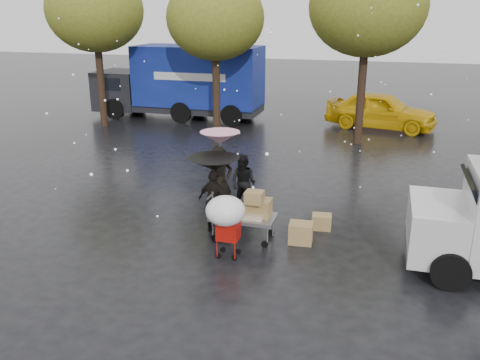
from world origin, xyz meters
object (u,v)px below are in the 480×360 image
(person_black, at_px, (214,202))
(blue_truck, at_px, (183,82))
(person_pink, at_px, (221,182))
(yellow_taxi, at_px, (381,110))
(shopping_cart, at_px, (226,214))
(vendor_cart, at_px, (247,211))

(person_black, xyz_separation_m, blue_truck, (-5.87, 12.51, 0.97))
(person_pink, height_order, yellow_taxi, person_pink)
(blue_truck, height_order, yellow_taxi, blue_truck)
(person_pink, height_order, blue_truck, blue_truck)
(shopping_cart, xyz_separation_m, blue_truck, (-6.57, 13.82, 0.69))
(person_black, xyz_separation_m, shopping_cart, (0.71, -1.31, 0.28))
(vendor_cart, xyz_separation_m, blue_truck, (-6.72, 12.71, 1.03))
(person_black, bearing_deg, shopping_cart, 137.11)
(vendor_cart, height_order, yellow_taxi, yellow_taxi)
(person_pink, bearing_deg, vendor_cart, -100.05)
(vendor_cart, relative_size, yellow_taxi, 0.31)
(shopping_cart, distance_m, blue_truck, 15.32)
(person_pink, distance_m, shopping_cart, 2.42)
(person_black, xyz_separation_m, yellow_taxi, (3.57, 12.75, 0.04))
(person_pink, relative_size, vendor_cart, 1.25)
(blue_truck, relative_size, yellow_taxi, 1.71)
(vendor_cart, bearing_deg, person_black, 166.97)
(shopping_cart, relative_size, yellow_taxi, 0.30)
(yellow_taxi, bearing_deg, vendor_cart, -179.03)
(vendor_cart, relative_size, blue_truck, 0.18)
(shopping_cart, bearing_deg, yellow_taxi, 78.51)
(person_pink, xyz_separation_m, vendor_cart, (1.00, -1.15, -0.22))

